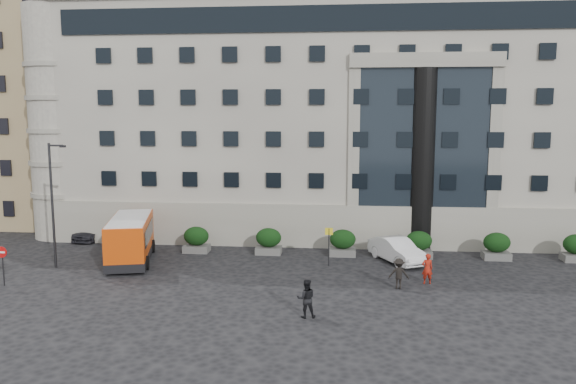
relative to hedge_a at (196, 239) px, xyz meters
name	(u,v)px	position (x,y,z in m)	size (l,w,h in m)	color
ground	(230,287)	(4.00, -7.80, -0.93)	(120.00, 120.00, 0.00)	black
civic_building	(339,122)	(10.00, 14.20, 8.07)	(44.00, 24.00, 18.00)	gray
entrance_column	(422,160)	(16.00, 2.50, 5.57)	(1.80, 1.80, 13.00)	black
apartment_near	(19,111)	(-20.00, 12.20, 9.07)	(14.00, 14.00, 20.00)	#947C56
apartment_far	(77,104)	(-23.00, 30.20, 10.07)	(13.00, 13.00, 22.00)	brown
hedge_a	(196,239)	(0.00, 0.00, 0.00)	(1.80, 1.26, 1.84)	#51514F
hedge_b	(269,241)	(5.20, 0.00, 0.00)	(1.80, 1.26, 1.84)	#51514F
hedge_c	(343,243)	(10.40, 0.00, 0.00)	(1.80, 1.26, 1.84)	#51514F
hedge_d	(419,244)	(15.60, 0.00, 0.00)	(1.80, 1.26, 1.84)	#51514F
hedge_e	(497,246)	(20.80, 0.00, 0.00)	(1.80, 1.26, 1.84)	#51514F
street_lamp	(53,200)	(-7.94, -4.80, 3.44)	(1.16, 0.18, 8.00)	#262628
bus_stop_sign	(329,240)	(9.50, -2.80, 0.80)	(0.50, 0.08, 2.52)	#262628
no_entry_sign	(2,258)	(-9.00, -8.84, 0.72)	(0.64, 0.16, 2.32)	#262628
minibus	(130,237)	(-3.71, -2.91, 0.71)	(4.14, 7.50, 2.97)	#CA4009
red_truck	(76,207)	(-13.34, 9.01, 0.58)	(3.26, 5.78, 2.95)	maroon
parked_car_c	(94,230)	(-9.17, 3.50, -0.26)	(1.86, 4.58, 1.33)	black
parked_car_d	(78,223)	(-11.76, 6.06, -0.26)	(2.22, 4.82, 1.34)	black
white_taxi	(397,250)	(14.00, -1.33, -0.12)	(1.71, 4.90, 1.62)	silver
pedestrian_a	(427,269)	(15.29, -6.05, -0.03)	(0.65, 0.43, 1.79)	#A81F10
pedestrian_b	(306,298)	(8.63, -12.16, 0.02)	(0.93, 0.72, 1.91)	black
pedestrian_c	(399,274)	(13.55, -7.16, -0.05)	(1.13, 0.65, 1.75)	black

